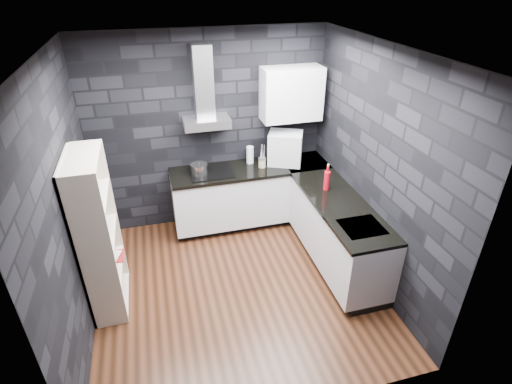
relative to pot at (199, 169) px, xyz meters
name	(u,v)px	position (x,y,z in m)	size (l,w,h in m)	color
ground	(238,286)	(0.21, -1.27, -0.98)	(3.20, 3.20, 0.00)	#452415
ceiling	(230,51)	(0.21, -1.27, 1.72)	(3.20, 3.20, 0.00)	white
wall_back	(209,132)	(0.21, 0.35, 0.37)	(3.20, 0.05, 2.70)	black
wall_front	(286,299)	(0.21, -2.90, 0.37)	(3.20, 0.05, 2.70)	black
wall_left	(65,210)	(-1.41, -1.27, 0.37)	(0.05, 3.20, 2.70)	black
wall_right	(376,169)	(1.84, -1.27, 0.37)	(0.05, 3.20, 2.70)	black
toekick_back	(250,217)	(0.71, 0.07, -0.93)	(2.18, 0.50, 0.10)	black
toekick_right	(337,259)	(1.55, -1.17, -0.93)	(0.50, 1.78, 0.10)	black
counter_back_cab	(251,194)	(0.71, 0.03, -0.50)	(2.20, 0.60, 0.76)	silver
counter_right_cab	(338,232)	(1.51, -1.17, -0.50)	(0.60, 1.80, 0.76)	silver
counter_back_top	(251,169)	(0.71, 0.02, -0.10)	(2.20, 0.62, 0.04)	black
counter_right_top	(341,205)	(1.50, -1.17, -0.10)	(0.62, 1.80, 0.04)	black
counter_corner_top	(304,162)	(1.51, 0.03, -0.10)	(0.62, 0.62, 0.04)	black
hood_body	(207,122)	(0.16, 0.16, 0.58)	(0.60, 0.34, 0.12)	silver
hood_chimney	(203,82)	(0.16, 0.23, 1.09)	(0.24, 0.20, 0.90)	silver
upper_cabinet	(291,94)	(1.31, 0.15, 0.87)	(0.80, 0.35, 0.70)	silver
cooktop	(211,172)	(0.16, 0.03, -0.07)	(0.58, 0.50, 0.01)	black
sink_rim	(362,227)	(1.51, -1.67, -0.08)	(0.44, 0.40, 0.01)	silver
pot	(199,169)	(0.00, 0.00, 0.00)	(0.21, 0.21, 0.13)	silver
glass_vase	(250,155)	(0.74, 0.18, 0.05)	(0.10, 0.10, 0.24)	white
storage_jar	(262,163)	(0.87, 0.00, -0.02)	(0.10, 0.10, 0.12)	tan
utensil_crock	(262,162)	(0.89, 0.04, -0.02)	(0.09, 0.09, 0.12)	silver
appliance_garage	(285,148)	(1.22, 0.05, 0.15)	(0.45, 0.35, 0.45)	silver
red_bottle	(327,181)	(1.47, -0.82, 0.05)	(0.07, 0.07, 0.25)	#A60B18
bookshelf	(99,236)	(-1.21, -1.11, -0.08)	(0.34, 0.80, 1.80)	beige
fruit_bowl	(97,240)	(-1.21, -1.24, -0.04)	(0.21, 0.21, 0.05)	white
book_red	(106,250)	(-1.20, -0.93, -0.40)	(0.18, 0.02, 0.24)	maroon
book_second	(103,249)	(-1.23, -0.93, -0.38)	(0.16, 0.02, 0.22)	#B2B2B2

